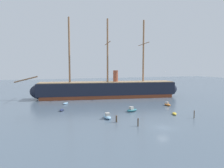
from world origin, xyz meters
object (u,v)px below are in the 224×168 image
Objects in this scene: motorboat_foreground_left at (107,117)px; dinghy_distant_centre at (94,93)px; motorboat_mid_right at (168,104)px; seagull_in_flight at (165,72)px; mooring_piling_right_pair at (138,122)px; mooring_piling_nearest at (116,119)px; dinghy_mid_left at (62,110)px; motorboat_near_centre at (132,110)px; tall_ship at (108,89)px; dinghy_foreground_right at (174,114)px; dinghy_alongside_bow at (66,103)px; motorboat_far_right at (156,93)px; mooring_piling_left_pair at (194,114)px.

motorboat_foreground_left reaches higher than dinghy_distant_centre.
seagull_in_flight reaches higher than motorboat_mid_right.
mooring_piling_nearest is at bearing 124.23° from mooring_piling_right_pair.
dinghy_mid_left is at bearing 162.96° from seagull_in_flight.
motorboat_near_centre reaches higher than dinghy_distant_centre.
motorboat_near_centre is 45.34m from dinghy_distant_centre.
dinghy_foreground_right is (7.26, -36.99, -3.45)m from tall_ship.
motorboat_mid_right is at bearing 45.20° from seagull_in_flight.
dinghy_foreground_right is at bearing -7.35° from motorboat_foreground_left.
dinghy_alongside_bow is 2.17× the size of seagull_in_flight.
dinghy_mid_left is 0.93× the size of dinghy_distant_centre.
dinghy_mid_left is at bearing -103.52° from dinghy_alongside_bow.
tall_ship is at bearing 118.67° from motorboat_mid_right.
motorboat_far_right is (19.98, 40.70, 0.23)m from dinghy_foreground_right.
mooring_piling_left_pair is at bearing -85.19° from seagull_in_flight.
mooring_piling_left_pair is at bearing -103.27° from motorboat_mid_right.
motorboat_far_right is 1.96× the size of mooring_piling_right_pair.
dinghy_foreground_right is 0.86× the size of motorboat_mid_right.
motorboat_mid_right is 1.92× the size of mooring_piling_nearest.
motorboat_mid_right is (16.09, 4.24, -0.09)m from motorboat_near_centre.
dinghy_alongside_bow is at bearing 134.36° from dinghy_foreground_right.
motorboat_far_right is 1.16× the size of dinghy_distant_centre.
motorboat_near_centre is 2.43× the size of mooring_piling_nearest.
seagull_in_flight is at bearing -17.04° from dinghy_mid_left.
seagull_in_flight is (28.25, -20.65, 11.84)m from dinghy_alongside_bow.
dinghy_distant_centre is 59.37m from mooring_piling_left_pair.
mooring_piling_right_pair is at bearing -156.77° from dinghy_foreground_right.
motorboat_far_right is at bearing 26.10° from dinghy_mid_left.
seagull_in_flight is at bearing -118.93° from motorboat_far_right.
dinghy_mid_left is at bearing 122.27° from mooring_piling_right_pair.
tall_ship is 19.36× the size of motorboat_far_right.
dinghy_alongside_bow is at bearing 143.84° from seagull_in_flight.
dinghy_distant_centre is (20.79, 36.72, 0.03)m from dinghy_mid_left.
dinghy_distant_centre is at bearing 99.45° from dinghy_foreground_right.
dinghy_mid_left is (-19.93, 8.61, -0.23)m from motorboat_near_centre.
motorboat_mid_right is 28.44m from mooring_piling_right_pair.
mooring_piling_nearest is at bearing -106.31° from tall_ship.
seagull_in_flight is at bearing -36.16° from dinghy_alongside_bow.
dinghy_mid_left is 38.57m from mooring_piling_left_pair.
tall_ship is 32.38m from seagull_in_flight.
dinghy_distant_centre is (-15.22, 41.09, -0.12)m from motorboat_mid_right.
motorboat_near_centre is at bearing -132.05° from motorboat_far_right.
mooring_piling_left_pair is (9.59, -42.18, -2.71)m from tall_ship.
mooring_piling_left_pair reaches higher than motorboat_foreground_left.
mooring_piling_left_pair is (2.33, -5.20, 0.74)m from dinghy_foreground_right.
dinghy_distant_centre is (0.87, 45.33, -0.21)m from motorboat_near_centre.
mooring_piling_left_pair is at bearing -19.47° from motorboat_foreground_left.
motorboat_far_right is (49.61, 24.31, 0.21)m from dinghy_mid_left.
dinghy_foreground_right is 0.68× the size of motorboat_near_centre.
motorboat_mid_right is (25.90, 9.51, -0.10)m from motorboat_foreground_left.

